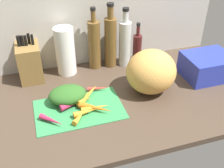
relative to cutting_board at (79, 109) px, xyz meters
The scene contains 22 objects.
ground_plane 9.81cm from the cutting_board, 35.22° to the left, with size 170.00×80.00×3.00cm, color #47382B.
wall_back 53.65cm from the cutting_board, 79.88° to the left, with size 170.00×3.00×60.00cm, color #BCB7AD.
cutting_board is the anchor object (origin of this frame).
carrot_0 5.71cm from the cutting_board, 71.47° to the right, with size 2.84×2.84×10.63cm, color orange.
carrot_1 3.78cm from the cutting_board, 108.09° to the left, with size 3.23×3.23×15.77cm, color #B2264C.
carrot_2 9.56cm from the cutting_board, 48.84° to the left, with size 3.58×3.58×17.22cm, color orange.
carrot_3 11.17cm from the cutting_board, 87.09° to the left, with size 2.16×2.16×15.88cm, color orange.
carrot_4 17.15cm from the cutting_board, 42.84° to the left, with size 2.11×2.11×10.95cm, color red.
carrot_5 14.82cm from the cutting_board, 155.84° to the right, with size 2.66×2.66×12.26cm, color #B2264C.
carrot_6 6.16cm from the cutting_board, 83.08° to the left, with size 2.16×2.16×13.77cm, color orange.
carrot_7 8.27cm from the cutting_board, 28.59° to the right, with size 3.21×3.21×15.85cm, color orange.
carrot_8 7.98cm from the cutting_board, 24.04° to the right, with size 2.52×2.52×13.38cm, color orange.
carrot_9 7.48cm from the cutting_board, 99.11° to the right, with size 2.53×2.53×10.00cm, color orange.
carrot_greens_pile 9.29cm from the cutting_board, 118.87° to the left, with size 18.05×13.88×7.63cm, color #2D6023.
winter_squash 40.10cm from the cutting_board, ahead, with size 25.32×23.83×22.41cm, color gold.
knife_block 40.92cm from the cutting_board, 118.72° to the left, with size 11.98×16.16×25.39cm.
paper_towel_roll 37.43cm from the cutting_board, 89.30° to the left, with size 10.53×10.53×27.06cm, color white.
bottle_0 42.72cm from the cutting_board, 64.71° to the left, with size 6.93×6.93×35.86cm.
bottle_1 46.86cm from the cutting_board, 53.23° to the left, with size 6.87×6.87×37.55cm.
bottle_2 50.64cm from the cutting_board, 44.50° to the left, with size 6.90×6.90×34.56cm.
bottle_3 54.26cm from the cutting_board, 38.11° to the left, with size 5.16×5.16×25.61cm.
dish_rack 74.40cm from the cutting_board, ahead, with size 25.35×20.85×12.83cm, color #2838AD.
Camera 1 is at (-22.44, -104.27, 82.56)cm, focal length 43.36 mm.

